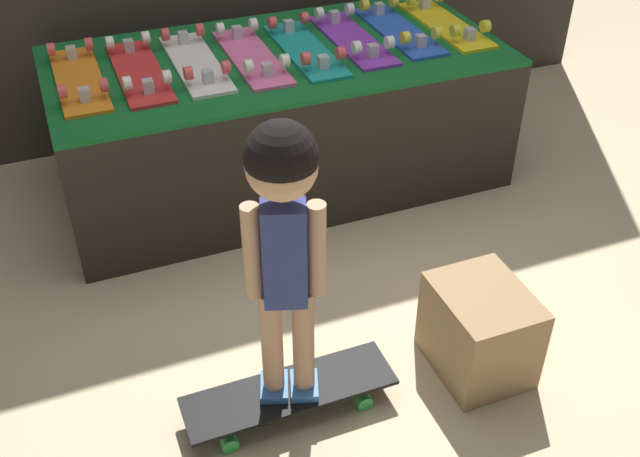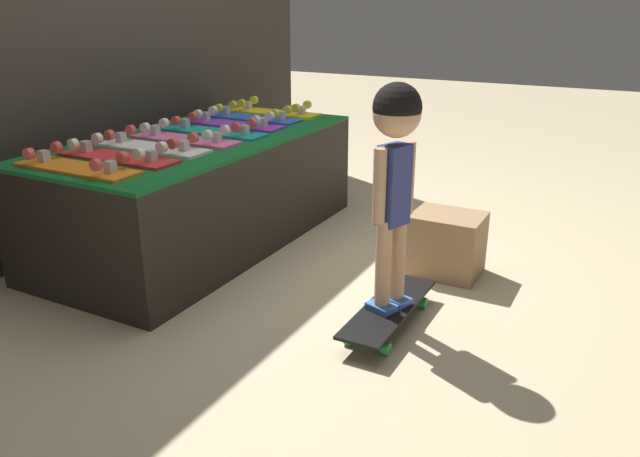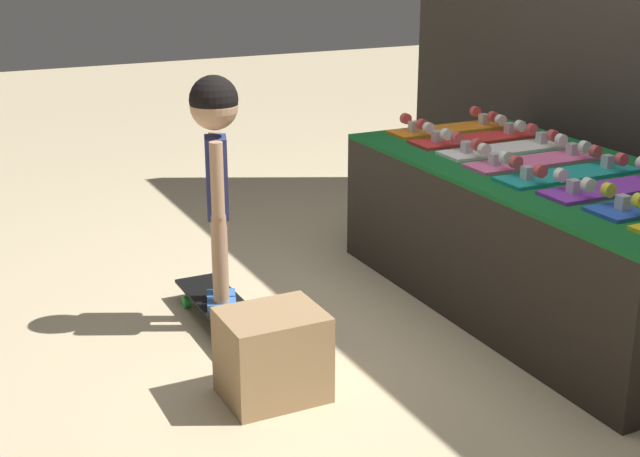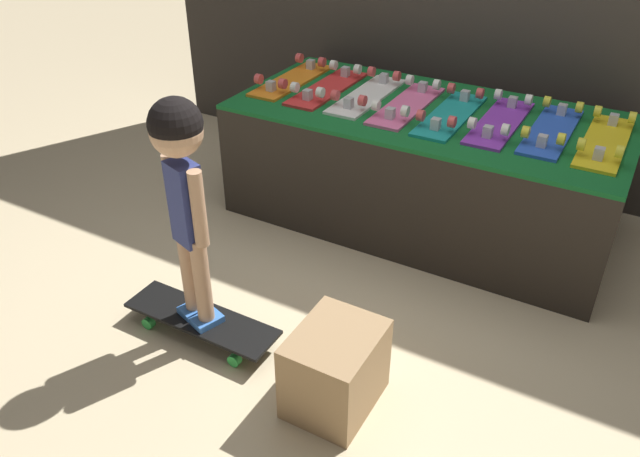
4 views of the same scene
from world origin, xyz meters
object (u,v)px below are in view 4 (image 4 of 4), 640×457
(skateboard_orange_on_rack, at_px, (292,78))
(skateboard_red_on_rack, at_px, (327,86))
(skateboard_white_on_rack, at_px, (367,94))
(skateboard_yellow_on_rack, at_px, (605,140))
(skateboard_purple_on_rack, at_px, (500,120))
(skateboard_pink_on_rack, at_px, (407,103))
(skateboard_teal_on_rack, at_px, (451,113))
(child, at_px, (182,174))
(skateboard_on_floor, at_px, (201,320))
(storage_box, at_px, (335,369))
(skateboard_blue_on_rack, at_px, (552,129))

(skateboard_orange_on_rack, height_order, skateboard_red_on_rack, same)
(skateboard_white_on_rack, distance_m, skateboard_yellow_on_rack, 1.16)
(skateboard_red_on_rack, relative_size, skateboard_purple_on_rack, 1.00)
(skateboard_pink_on_rack, height_order, skateboard_teal_on_rack, same)
(skateboard_white_on_rack, xyz_separation_m, child, (-0.08, -1.34, 0.12))
(skateboard_white_on_rack, height_order, skateboard_on_floor, skateboard_white_on_rack)
(skateboard_teal_on_rack, relative_size, storage_box, 1.81)
(skateboard_white_on_rack, height_order, child, child)
(skateboard_blue_on_rack, bearing_deg, skateboard_purple_on_rack, -175.50)
(skateboard_red_on_rack, bearing_deg, skateboard_white_on_rack, 0.66)
(skateboard_white_on_rack, xyz_separation_m, skateboard_on_floor, (-0.08, -1.34, -0.56))
(skateboard_purple_on_rack, distance_m, skateboard_yellow_on_rack, 0.46)
(skateboard_orange_on_rack, relative_size, skateboard_teal_on_rack, 1.00)
(skateboard_pink_on_rack, xyz_separation_m, storage_box, (0.34, -1.36, -0.47))
(skateboard_pink_on_rack, distance_m, skateboard_yellow_on_rack, 0.93)
(skateboard_pink_on_rack, bearing_deg, child, -103.49)
(skateboard_teal_on_rack, bearing_deg, child, -112.85)
(skateboard_blue_on_rack, bearing_deg, skateboard_on_floor, -126.89)
(skateboard_pink_on_rack, distance_m, skateboard_on_floor, 1.46)
(skateboard_blue_on_rack, bearing_deg, skateboard_orange_on_rack, 179.86)
(child, xyz_separation_m, storage_box, (0.65, -0.05, -0.59))
(skateboard_pink_on_rack, bearing_deg, skateboard_yellow_on_rack, 1.40)
(skateboard_white_on_rack, relative_size, child, 0.66)
(skateboard_purple_on_rack, relative_size, skateboard_yellow_on_rack, 1.00)
(skateboard_teal_on_rack, xyz_separation_m, skateboard_blue_on_rack, (0.46, 0.05, 0.00))
(child, bearing_deg, skateboard_pink_on_rack, 95.02)
(skateboard_red_on_rack, height_order, skateboard_pink_on_rack, same)
(skateboard_on_floor, xyz_separation_m, child, (0.00, 0.00, 0.68))
(skateboard_red_on_rack, relative_size, child, 0.66)
(skateboard_teal_on_rack, bearing_deg, skateboard_orange_on_rack, 176.80)
(skateboard_orange_on_rack, xyz_separation_m, skateboard_red_on_rack, (0.23, -0.02, 0.00))
(skateboard_teal_on_rack, relative_size, skateboard_yellow_on_rack, 1.00)
(skateboard_white_on_rack, distance_m, storage_box, 1.57)
(skateboard_teal_on_rack, distance_m, storage_box, 1.43)
(skateboard_blue_on_rack, bearing_deg, child, -126.89)
(skateboard_teal_on_rack, height_order, storage_box, skateboard_teal_on_rack)
(skateboard_yellow_on_rack, relative_size, skateboard_on_floor, 0.93)
(skateboard_teal_on_rack, bearing_deg, skateboard_pink_on_rack, 176.35)
(skateboard_yellow_on_rack, relative_size, storage_box, 1.81)
(skateboard_yellow_on_rack, bearing_deg, storage_box, -113.22)
(skateboard_red_on_rack, distance_m, skateboard_pink_on_rack, 0.47)
(skateboard_white_on_rack, xyz_separation_m, skateboard_yellow_on_rack, (1.16, -0.00, 0.00))
(skateboard_teal_on_rack, bearing_deg, skateboard_white_on_rack, 175.30)
(skateboard_red_on_rack, relative_size, skateboard_pink_on_rack, 1.00)
(skateboard_red_on_rack, distance_m, storage_box, 1.67)
(skateboard_purple_on_rack, distance_m, child, 1.55)
(skateboard_on_floor, bearing_deg, skateboard_red_on_rack, 96.37)
(skateboard_purple_on_rack, bearing_deg, skateboard_white_on_rack, 179.35)
(skateboard_red_on_rack, bearing_deg, skateboard_teal_on_rack, -2.92)
(skateboard_teal_on_rack, xyz_separation_m, skateboard_yellow_on_rack, (0.70, 0.04, 0.00))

